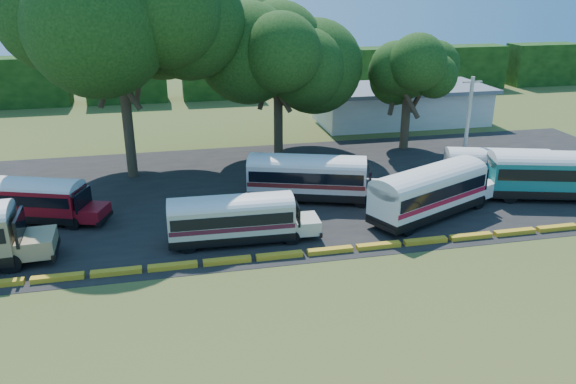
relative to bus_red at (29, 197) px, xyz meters
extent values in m
plane|color=#374E1A|center=(16.36, -9.59, -1.70)|extent=(160.00, 160.00, 0.00)
cube|color=black|center=(17.36, 2.41, -1.69)|extent=(64.00, 24.00, 0.02)
cube|color=gold|center=(2.86, -8.59, -1.55)|extent=(2.70, 0.45, 0.30)
cube|color=gold|center=(5.86, -8.59, -1.55)|extent=(2.70, 0.45, 0.30)
cube|color=gold|center=(8.86, -8.59, -1.55)|extent=(2.70, 0.45, 0.30)
cube|color=gold|center=(11.86, -8.59, -1.55)|extent=(2.70, 0.45, 0.30)
cube|color=gold|center=(14.86, -8.59, -1.55)|extent=(2.70, 0.45, 0.30)
cube|color=gold|center=(17.86, -8.59, -1.55)|extent=(2.70, 0.45, 0.30)
cube|color=gold|center=(20.86, -8.59, -1.55)|extent=(2.70, 0.45, 0.30)
cube|color=gold|center=(23.86, -8.59, -1.55)|extent=(2.70, 0.45, 0.30)
cube|color=gold|center=(26.86, -8.59, -1.55)|extent=(2.70, 0.45, 0.30)
cube|color=gold|center=(29.86, -8.59, -1.55)|extent=(2.70, 0.45, 0.30)
cube|color=gold|center=(32.86, -8.59, -1.55)|extent=(2.70, 0.45, 0.30)
cube|color=silver|center=(34.36, 20.41, 0.10)|extent=(18.00, 8.00, 3.60)
cube|color=#4E5055|center=(34.36, 20.41, 2.10)|extent=(19.00, 9.00, 0.40)
cube|color=black|center=(-7.64, 38.41, 1.30)|extent=(10.00, 4.00, 6.00)
cube|color=black|center=(4.36, 38.41, 1.30)|extent=(10.00, 4.00, 6.00)
cube|color=black|center=(16.36, 38.41, 1.30)|extent=(10.00, 4.00, 6.00)
cube|color=black|center=(28.36, 38.41, 1.30)|extent=(10.00, 4.00, 6.00)
cube|color=black|center=(40.36, 38.41, 1.30)|extent=(10.00, 4.00, 6.00)
cube|color=black|center=(52.36, 38.41, 1.30)|extent=(10.00, 4.00, 6.00)
cube|color=black|center=(64.36, 38.41, 1.30)|extent=(10.00, 4.00, 6.00)
cylinder|color=black|center=(0.30, -7.20, -1.14)|extent=(1.13, 0.37, 1.12)
cylinder|color=black|center=(0.18, -4.81, -1.14)|extent=(1.13, 0.37, 1.12)
cube|color=#9F885D|center=(1.47, -5.94, -0.64)|extent=(2.14, 2.56, 1.06)
cube|color=black|center=(0.76, -5.97, 0.45)|extent=(0.30, 2.58, 1.54)
cube|color=black|center=(2.42, -5.89, -1.09)|extent=(0.34, 2.75, 0.34)
cylinder|color=black|center=(2.77, -2.01, -1.26)|extent=(0.93, 0.54, 0.90)
cylinder|color=black|center=(3.42, -0.21, -1.26)|extent=(0.93, 0.54, 0.90)
cylinder|color=black|center=(-2.32, 1.85, -1.26)|extent=(0.93, 0.54, 0.90)
cube|color=black|center=(-0.20, 0.07, -1.12)|extent=(7.68, 4.60, 0.49)
cube|color=maroon|center=(-0.20, 0.07, -0.06)|extent=(7.68, 4.60, 1.64)
cube|color=black|center=(-0.20, 0.07, 0.14)|extent=(7.42, 4.55, 0.69)
ellipsoid|color=silver|center=(-0.20, 0.07, 0.76)|extent=(7.68, 4.60, 1.01)
cube|color=maroon|center=(4.03, -1.44, -0.85)|extent=(2.19, 2.40, 0.85)
cube|color=black|center=(3.49, -1.25, 0.02)|extent=(0.82, 1.99, 1.23)
cube|color=black|center=(4.74, -1.70, -1.21)|extent=(0.89, 2.12, 0.27)
cylinder|color=black|center=(15.95, -7.06, -1.25)|extent=(0.91, 0.28, 0.90)
cylinder|color=black|center=(16.00, -5.13, -1.25)|extent=(0.91, 0.28, 0.90)
cylinder|color=black|center=(9.80, -6.88, -1.25)|extent=(0.91, 0.28, 0.90)
cylinder|color=black|center=(9.86, -4.95, -1.25)|extent=(0.91, 0.28, 0.90)
cube|color=black|center=(12.45, -5.99, -1.12)|extent=(7.48, 2.47, 0.50)
cube|color=beige|center=(12.45, -5.99, -0.05)|extent=(7.48, 2.47, 1.65)
cube|color=black|center=(12.45, -5.99, 0.15)|extent=(7.18, 2.52, 0.69)
cube|color=#511524|center=(12.45, -5.99, -0.38)|extent=(7.40, 2.51, 0.27)
ellipsoid|color=silver|center=(12.45, -5.99, 0.78)|extent=(7.48, 2.47, 1.02)
cube|color=beige|center=(16.97, -6.12, -0.85)|extent=(1.68, 2.03, 0.86)
cube|color=black|center=(16.40, -6.11, 0.04)|extent=(0.20, 2.08, 1.24)
cube|color=black|center=(17.74, -6.14, -1.21)|extent=(0.23, 2.22, 0.27)
cube|color=black|center=(8.79, -5.89, -1.21)|extent=(0.23, 2.22, 0.27)
cylinder|color=black|center=(21.97, -2.43, -1.20)|extent=(1.05, 0.59, 1.01)
cylinder|color=black|center=(22.66, -0.38, -1.20)|extent=(1.05, 0.59, 1.01)
cylinder|color=black|center=(15.44, -0.25, -1.20)|extent=(1.05, 0.59, 1.01)
cylinder|color=black|center=(16.13, 1.80, -1.20)|extent=(1.05, 0.59, 1.01)
cube|color=black|center=(18.57, -0.15, -1.05)|extent=(8.68, 5.03, 0.56)
cube|color=beige|center=(18.57, -0.15, 0.15)|extent=(8.68, 5.03, 1.85)
cube|color=black|center=(18.57, -0.15, 0.38)|extent=(8.38, 4.98, 0.78)
cube|color=#5A1717|center=(18.57, -0.15, -0.22)|extent=(8.61, 5.04, 0.30)
ellipsoid|color=silver|center=(18.57, -0.15, 1.08)|extent=(8.68, 5.03, 1.14)
cube|color=beige|center=(23.37, -1.76, -0.74)|extent=(2.43, 2.69, 0.96)
cube|color=black|center=(22.77, -1.55, 0.25)|extent=(0.88, 2.26, 1.39)
cube|color=black|center=(24.19, -2.03, -1.15)|extent=(0.96, 2.41, 0.30)
cube|color=black|center=(14.68, 1.14, -1.15)|extent=(0.96, 2.41, 0.30)
cylinder|color=black|center=(29.84, -4.29, -1.17)|extent=(1.09, 0.72, 1.06)
cylinder|color=black|center=(28.89, -2.23, -1.17)|extent=(1.09, 0.72, 1.06)
cylinder|color=black|center=(23.28, -7.32, -1.17)|extent=(1.09, 0.72, 1.06)
cylinder|color=black|center=(22.33, -5.26, -1.17)|extent=(1.09, 0.72, 1.06)
cube|color=black|center=(25.60, -5.00, -1.01)|extent=(9.03, 6.07, 0.58)
cube|color=white|center=(25.60, -5.00, 0.25)|extent=(9.03, 6.07, 1.95)
cube|color=black|center=(25.60, -5.00, 0.48)|extent=(8.74, 5.98, 0.82)
cube|color=maroon|center=(25.60, -5.00, -0.14)|extent=(8.97, 6.07, 0.32)
ellipsoid|color=silver|center=(25.60, -5.00, 1.22)|extent=(9.03, 6.07, 1.20)
cube|color=white|center=(30.43, -2.77, -0.69)|extent=(2.72, 2.93, 1.01)
cube|color=black|center=(29.82, -3.05, 0.34)|extent=(1.17, 2.29, 1.46)
cube|color=black|center=(31.25, -2.39, -1.12)|extent=(1.27, 2.44, 0.32)
cube|color=black|center=(21.70, -6.80, -1.12)|extent=(1.27, 2.44, 0.32)
cylinder|color=black|center=(36.41, -2.64, -1.24)|extent=(0.96, 0.52, 0.92)
cylinder|color=black|center=(36.99, -0.76, -1.24)|extent=(0.96, 0.52, 0.92)
cylinder|color=black|center=(30.42, -0.81, -1.24)|extent=(0.96, 0.52, 0.92)
cylinder|color=black|center=(31.00, 1.07, -1.24)|extent=(0.96, 0.52, 0.92)
cube|color=black|center=(33.26, -0.65, -1.11)|extent=(7.89, 4.41, 0.51)
cube|color=silver|center=(33.26, -0.65, -0.01)|extent=(7.89, 4.41, 1.69)
cube|color=black|center=(33.26, -0.65, 0.19)|extent=(7.62, 4.37, 0.71)
cube|color=navy|center=(33.26, -0.65, -0.35)|extent=(7.83, 4.42, 0.28)
ellipsoid|color=silver|center=(33.26, -0.65, 0.83)|extent=(7.89, 4.41, 1.04)
cube|color=silver|center=(37.67, -2.00, -0.83)|extent=(2.18, 2.42, 0.87)
cube|color=black|center=(37.11, -1.83, 0.07)|extent=(0.75, 2.07, 1.26)
cube|color=black|center=(38.42, -2.22, -1.20)|extent=(0.82, 2.21, 0.28)
cube|color=black|center=(29.70, 0.44, -1.20)|extent=(0.82, 2.21, 0.28)
cylinder|color=black|center=(32.55, -3.83, -1.17)|extent=(1.10, 0.57, 1.06)
cylinder|color=black|center=(33.16, -1.64, -1.17)|extent=(1.10, 0.57, 1.06)
cube|color=black|center=(35.83, -3.57, -1.01)|extent=(9.11, 4.92, 0.58)
cube|color=#167270|center=(35.83, -3.57, 0.25)|extent=(9.11, 4.92, 1.95)
cube|color=black|center=(35.83, -3.57, 0.48)|extent=(8.80, 4.88, 0.82)
ellipsoid|color=silver|center=(35.83, -3.57, 1.22)|extent=(9.11, 4.92, 1.20)
cube|color=black|center=(31.68, -2.40, -1.12)|extent=(0.89, 2.56, 0.32)
cylinder|color=#3A2F1D|center=(6.09, 7.93, 2.67)|extent=(0.80, 0.80, 8.75)
cylinder|color=#3A2F1D|center=(7.32, 8.37, 6.42)|extent=(1.48, 3.08, 4.96)
cylinder|color=#3A2F1D|center=(5.10, 8.76, 6.42)|extent=(2.34, 2.67, 4.96)
cylinder|color=#3A2F1D|center=(5.87, 6.65, 6.42)|extent=(3.15, 0.97, 4.96)
ellipsoid|color=black|center=(6.09, 7.93, 10.99)|extent=(13.58, 13.58, 9.96)
cylinder|color=#3A2F1D|center=(18.78, 11.28, 1.52)|extent=(0.80, 0.80, 6.44)
cylinder|color=#3A2F1D|center=(20.00, 11.72, 4.28)|extent=(1.23, 2.40, 3.71)
cylinder|color=#3A2F1D|center=(17.79, 12.11, 4.28)|extent=(1.88, 2.12, 3.71)
cylinder|color=#3A2F1D|center=(18.56, 10.00, 4.28)|extent=(2.43, 0.85, 3.71)
ellipsoid|color=black|center=(18.78, 11.28, 7.77)|extent=(10.79, 10.79, 7.91)
cylinder|color=#3A2F1D|center=(30.73, 10.81, 0.74)|extent=(0.80, 0.80, 4.89)
cylinder|color=#3A2F1D|center=(31.95, 11.25, 2.84)|extent=(1.07, 1.95, 2.87)
cylinder|color=#3A2F1D|center=(29.73, 11.64, 2.84)|extent=(1.56, 1.75, 2.87)
cylinder|color=#3A2F1D|center=(30.50, 9.53, 2.84)|extent=(1.96, 0.76, 2.87)
ellipsoid|color=black|center=(30.73, 10.81, 5.61)|extent=(6.87, 6.87, 5.04)
cylinder|color=gray|center=(32.14, 2.28, 2.30)|extent=(0.30, 0.30, 8.01)
cube|color=gray|center=(32.14, 2.28, 5.90)|extent=(1.60, 0.12, 0.12)
camera|label=1|loc=(9.26, -36.71, 13.28)|focal=35.00mm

